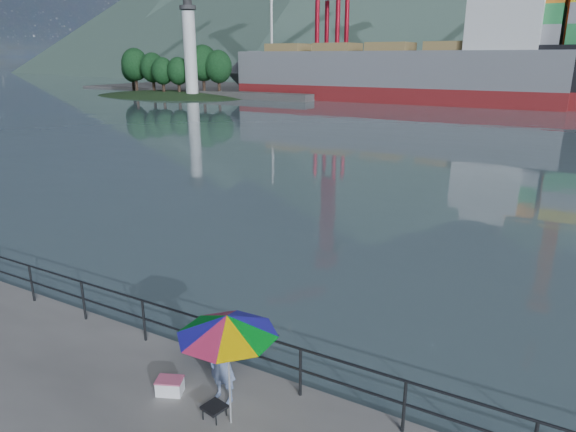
% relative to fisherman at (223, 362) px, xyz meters
% --- Properties ---
extents(harbor_water, '(500.00, 280.00, 0.00)m').
position_rel_fisherman_xyz_m(harbor_water, '(-1.82, 129.12, -0.79)').
color(harbor_water, '#4C6267').
rests_on(harbor_water, ground).
extents(guardrail, '(22.00, 0.06, 1.03)m').
position_rel_fisherman_xyz_m(guardrail, '(-1.82, 0.82, -0.27)').
color(guardrail, '#2D3033').
rests_on(guardrail, ground).
extents(lighthouse_islet, '(48.00, 26.40, 19.20)m').
position_rel_fisherman_xyz_m(lighthouse_islet, '(-56.79, 61.11, -0.53)').
color(lighthouse_islet, '#263F1E').
rests_on(lighthouse_islet, ground).
extents(fisherman, '(0.58, 0.39, 1.59)m').
position_rel_fisherman_xyz_m(fisherman, '(0.00, 0.00, 0.00)').
color(fisherman, '#1D448E').
rests_on(fisherman, ground).
extents(beach_umbrella, '(2.22, 2.22, 2.11)m').
position_rel_fisherman_xyz_m(beach_umbrella, '(0.49, -0.47, 1.14)').
color(beach_umbrella, white).
rests_on(beach_umbrella, ground).
extents(folding_stool, '(0.44, 0.44, 0.24)m').
position_rel_fisherman_xyz_m(folding_stool, '(0.16, -0.51, -0.66)').
color(folding_stool, black).
rests_on(folding_stool, ground).
extents(cooler_bag, '(0.57, 0.49, 0.28)m').
position_rel_fisherman_xyz_m(cooler_bag, '(-1.01, -0.37, -0.65)').
color(cooler_bag, white).
rests_on(cooler_bag, ground).
extents(fishing_rod, '(0.07, 1.66, 1.17)m').
position_rel_fisherman_xyz_m(fishing_rod, '(-0.03, 1.20, -0.79)').
color(fishing_rod, black).
rests_on(fishing_rod, ground).
extents(bulk_carrier, '(48.40, 8.38, 14.50)m').
position_rel_fisherman_xyz_m(bulk_carrier, '(-18.98, 69.43, 3.38)').
color(bulk_carrier, maroon).
rests_on(bulk_carrier, ground).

